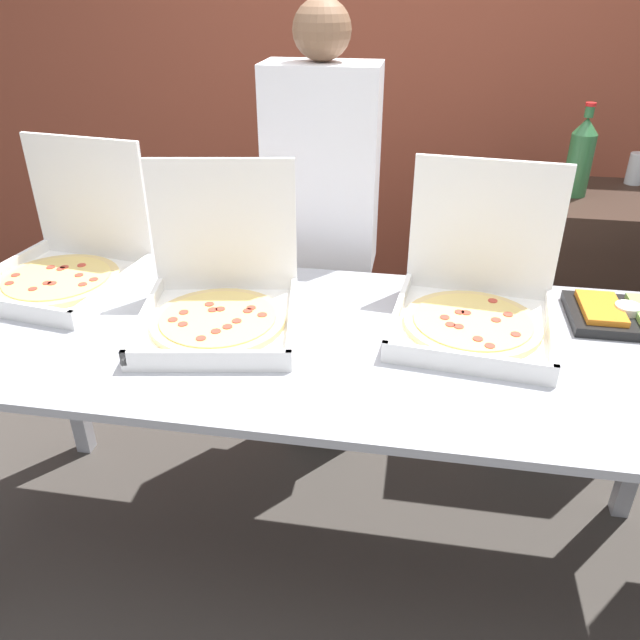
{
  "coord_description": "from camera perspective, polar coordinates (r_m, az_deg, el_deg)",
  "views": [
    {
      "loc": [
        0.25,
        -1.5,
        1.82
      ],
      "look_at": [
        0.0,
        0.0,
        0.96
      ],
      "focal_mm": 35.0,
      "sensor_mm": 36.0,
      "label": 1
    }
  ],
  "objects": [
    {
      "name": "veggie_tray",
      "position": [
        2.04,
        26.2,
        0.43
      ],
      "size": [
        0.33,
        0.25,
        0.05
      ],
      "color": "black",
      "rests_on": "buffet_table"
    },
    {
      "name": "pizza_box_far_right",
      "position": [
        2.22,
        -22.22,
        5.11
      ],
      "size": [
        0.5,
        0.51,
        0.44
      ],
      "rotation": [
        0.0,
        0.0,
        -0.13
      ],
      "color": "white",
      "rests_on": "buffet_table"
    },
    {
      "name": "pizza_box_far_left",
      "position": [
        1.85,
        14.01,
        1.82
      ],
      "size": [
        0.49,
        0.5,
        0.44
      ],
      "rotation": [
        0.0,
        0.0,
        -0.1
      ],
      "color": "white",
      "rests_on": "buffet_table"
    },
    {
      "name": "buffet_table",
      "position": [
        1.83,
        -0.0,
        -4.21
      ],
      "size": [
        2.29,
        0.89,
        0.91
      ],
      "color": "#A8AAB2",
      "rests_on": "ground_plane"
    },
    {
      "name": "soda_can_silver",
      "position": [
        2.87,
        26.92,
        12.25
      ],
      "size": [
        0.07,
        0.07,
        0.12
      ],
      "color": "silver",
      "rests_on": "sideboard_podium"
    },
    {
      "name": "person_guest_plaid",
      "position": [
        2.39,
        0.16,
        7.08
      ],
      "size": [
        0.4,
        0.22,
        1.75
      ],
      "rotation": [
        0.0,
        0.0,
        3.14
      ],
      "color": "#473D33",
      "rests_on": "ground_plane"
    },
    {
      "name": "ground_plane",
      "position": [
        2.37,
        -0.0,
        -20.7
      ],
      "size": [
        16.0,
        16.0,
        0.0
      ],
      "primitive_type": "plane",
      "color": "#423D38"
    },
    {
      "name": "brick_wall_behind",
      "position": [
        3.24,
        5.39,
        21.79
      ],
      "size": [
        10.0,
        0.06,
        2.8
      ],
      "color": "brown",
      "rests_on": "ground_plane"
    },
    {
      "name": "pizza_box_near_left",
      "position": [
        1.84,
        -9.17,
        2.11
      ],
      "size": [
        0.51,
        0.52,
        0.44
      ],
      "rotation": [
        0.0,
        0.0,
        0.17
      ],
      "color": "white",
      "rests_on": "buffet_table"
    },
    {
      "name": "sideboard_podium",
      "position": [
        2.84,
        20.27,
        0.42
      ],
      "size": [
        0.64,
        0.54,
        1.06
      ],
      "color": "black",
      "rests_on": "ground_plane"
    },
    {
      "name": "soda_bottle",
      "position": [
        2.6,
        22.71,
        13.65
      ],
      "size": [
        0.09,
        0.09,
        0.34
      ],
      "color": "#2D6638",
      "rests_on": "sideboard_podium"
    }
  ]
}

